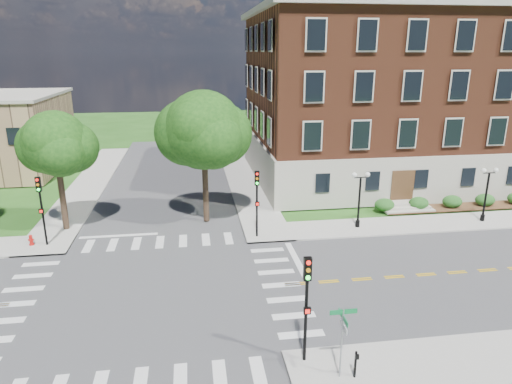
{
  "coord_description": "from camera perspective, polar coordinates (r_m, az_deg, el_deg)",
  "views": [
    {
      "loc": [
        2.43,
        -22.8,
        12.78
      ],
      "look_at": [
        6.87,
        7.78,
        3.2
      ],
      "focal_mm": 32.0,
      "sensor_mm": 36.0,
      "label": 1
    }
  ],
  "objects": [
    {
      "name": "main_building",
      "position": [
        49.92,
        17.73,
        11.33
      ],
      "size": [
        30.6,
        22.4,
        16.5
      ],
      "color": "#B0AA9B",
      "rests_on": "ground"
    },
    {
      "name": "street_sign_pole",
      "position": [
        18.99,
        10.76,
        -16.58
      ],
      "size": [
        1.1,
        1.1,
        3.1
      ],
      "color": "gray",
      "rests_on": "ground"
    },
    {
      "name": "traffic_signal_nw",
      "position": [
        33.44,
        -25.3,
        -1.16
      ],
      "size": [
        0.33,
        0.36,
        4.8
      ],
      "color": "black",
      "rests_on": "ground"
    },
    {
      "name": "road_ns",
      "position": [
        26.25,
        -12.8,
        -12.36
      ],
      "size": [
        12.0,
        90.0,
        0.01
      ],
      "primitive_type": "cube",
      "color": "#3D3D3F",
      "rests_on": "ground"
    },
    {
      "name": "fire_hydrant",
      "position": [
        34.72,
        -26.3,
        -5.43
      ],
      "size": [
        0.35,
        0.35,
        0.75
      ],
      "color": "#AD110D",
      "rests_on": "ground"
    },
    {
      "name": "shrub_row",
      "position": [
        43.55,
        26.6,
        -1.73
      ],
      "size": [
        18.0,
        2.0,
        1.3
      ],
      "primitive_type": null,
      "color": "#1B531B",
      "rests_on": "ground"
    },
    {
      "name": "push_button_post",
      "position": [
        19.94,
        12.35,
        -20.17
      ],
      "size": [
        0.14,
        0.21,
        1.2
      ],
      "color": "black",
      "rests_on": "ground"
    },
    {
      "name": "sidewalk_ne",
      "position": [
        42.27,
        9.98,
        -0.56
      ],
      "size": [
        34.0,
        34.0,
        0.12
      ],
      "color": "#9E9B93",
      "rests_on": "ground"
    },
    {
      "name": "road_ew",
      "position": [
        26.25,
        -12.8,
        -12.37
      ],
      "size": [
        90.0,
        12.0,
        0.01
      ],
      "primitive_type": "cube",
      "color": "#3D3D3F",
      "rests_on": "ground"
    },
    {
      "name": "twin_lamp_east",
      "position": [
        39.04,
        26.87,
        0.08
      ],
      "size": [
        1.36,
        0.36,
        4.23
      ],
      "color": "black",
      "rests_on": "ground"
    },
    {
      "name": "tree_c",
      "position": [
        35.23,
        -23.78,
        5.55
      ],
      "size": [
        4.6,
        4.6,
        8.75
      ],
      "color": "#302418",
      "rests_on": "ground"
    },
    {
      "name": "traffic_signal_ne",
      "position": [
        31.66,
        0.12,
        -0.42
      ],
      "size": [
        0.34,
        0.37,
        4.8
      ],
      "color": "black",
      "rests_on": "ground"
    },
    {
      "name": "stop_bar_east",
      "position": [
        29.49,
        5.11,
        -8.53
      ],
      "size": [
        0.4,
        5.5,
        0.0
      ],
      "primitive_type": "cube",
      "color": "silver",
      "rests_on": "ground"
    },
    {
      "name": "traffic_signal_se",
      "position": [
        19.22,
        6.35,
        -12.83
      ],
      "size": [
        0.33,
        0.36,
        4.8
      ],
      "color": "black",
      "rests_on": "ground"
    },
    {
      "name": "tree_d",
      "position": [
        34.0,
        -6.58,
        7.66
      ],
      "size": [
        5.85,
        5.85,
        10.02
      ],
      "color": "#302418",
      "rests_on": "ground"
    },
    {
      "name": "crosswalk_east",
      "position": [
        26.57,
        3.18,
        -11.55
      ],
      "size": [
        2.2,
        10.2,
        0.02
      ],
      "primitive_type": null,
      "color": "silver",
      "rests_on": "ground"
    },
    {
      "name": "ground",
      "position": [
        26.25,
        -12.8,
        -12.38
      ],
      "size": [
        160.0,
        160.0,
        0.0
      ],
      "primitive_type": "plane",
      "color": "#224E15",
      "rests_on": "ground"
    },
    {
      "name": "twin_lamp_west",
      "position": [
        34.47,
        12.81,
        -0.53
      ],
      "size": [
        1.36,
        0.36,
        4.23
      ],
      "color": "black",
      "rests_on": "ground"
    }
  ]
}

